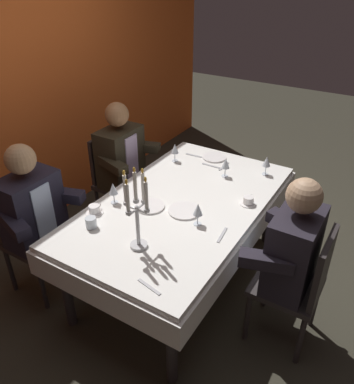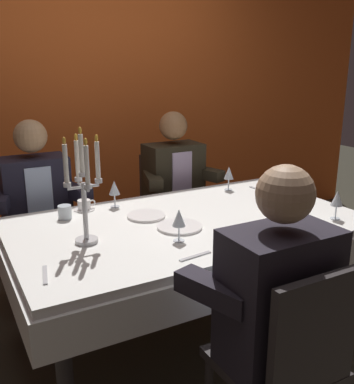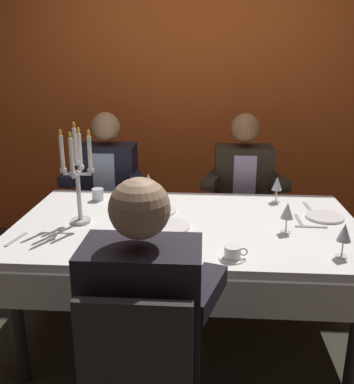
# 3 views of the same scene
# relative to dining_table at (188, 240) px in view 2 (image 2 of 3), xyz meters

# --- Properties ---
(ground_plane) EXTENTS (12.00, 12.00, 0.00)m
(ground_plane) POSITION_rel_dining_table_xyz_m (0.00, 0.00, -0.62)
(ground_plane) COLOR #302E23
(back_wall) EXTENTS (6.00, 0.12, 2.70)m
(back_wall) POSITION_rel_dining_table_xyz_m (0.00, 1.66, 0.73)
(back_wall) COLOR orange
(back_wall) RESTS_ON ground_plane
(dining_table) EXTENTS (1.94, 1.14, 0.74)m
(dining_table) POSITION_rel_dining_table_xyz_m (0.00, 0.00, 0.00)
(dining_table) COLOR white
(dining_table) RESTS_ON ground_plane
(candelabra) EXTENTS (0.19, 0.19, 0.56)m
(candelabra) POSITION_rel_dining_table_xyz_m (-0.59, -0.04, 0.38)
(candelabra) COLOR silver
(candelabra) RESTS_ON dining_table
(dinner_plate_0) EXTENTS (0.24, 0.24, 0.01)m
(dinner_plate_0) POSITION_rel_dining_table_xyz_m (-0.10, -0.08, 0.13)
(dinner_plate_0) COLOR white
(dinner_plate_0) RESTS_ON dining_table
(dinner_plate_1) EXTENTS (0.22, 0.22, 0.01)m
(dinner_plate_1) POSITION_rel_dining_table_xyz_m (-0.18, 0.16, 0.13)
(dinner_plate_1) COLOR white
(dinner_plate_1) RESTS_ON dining_table
(dinner_plate_2) EXTENTS (0.21, 0.21, 0.01)m
(dinner_plate_2) POSITION_rel_dining_table_xyz_m (0.79, 0.13, 0.13)
(dinner_plate_2) COLOR white
(dinner_plate_2) RESTS_ON dining_table
(wine_glass_0) EXTENTS (0.07, 0.07, 0.16)m
(wine_glass_0) POSITION_rel_dining_table_xyz_m (0.52, -0.10, 0.23)
(wine_glass_0) COLOR silver
(wine_glass_0) RESTS_ON dining_table
(wine_glass_1) EXTENTS (0.07, 0.07, 0.16)m
(wine_glass_1) POSITION_rel_dining_table_xyz_m (0.73, -0.38, 0.23)
(wine_glass_1) COLOR silver
(wine_glass_1) RESTS_ON dining_table
(wine_glass_2) EXTENTS (0.07, 0.07, 0.16)m
(wine_glass_2) POSITION_rel_dining_table_xyz_m (-0.19, -0.24, 0.24)
(wine_glass_2) COLOR silver
(wine_glass_2) RESTS_ON dining_table
(wine_glass_3) EXTENTS (0.07, 0.07, 0.16)m
(wine_glass_3) POSITION_rel_dining_table_xyz_m (0.55, 0.40, 0.23)
(wine_glass_3) COLOR silver
(wine_glass_3) RESTS_ON dining_table
(wine_glass_4) EXTENTS (0.07, 0.07, 0.16)m
(wine_glass_4) POSITION_rel_dining_table_xyz_m (-0.27, 0.42, 0.23)
(wine_glass_4) COLOR silver
(wine_glass_4) RESTS_ON dining_table
(water_tumbler_0) EXTENTS (0.07, 0.07, 0.08)m
(water_tumbler_0) POSITION_rel_dining_table_xyz_m (-0.59, 0.35, 0.16)
(water_tumbler_0) COLOR silver
(water_tumbler_0) RESTS_ON dining_table
(coffee_cup_0) EXTENTS (0.13, 0.12, 0.06)m
(coffee_cup_0) POSITION_rel_dining_table_xyz_m (-0.45, 0.45, 0.15)
(coffee_cup_0) COLOR white
(coffee_cup_0) RESTS_ON dining_table
(coffee_cup_1) EXTENTS (0.13, 0.12, 0.06)m
(coffee_cup_1) POSITION_rel_dining_table_xyz_m (0.23, -0.43, 0.15)
(coffee_cup_1) COLOR white
(coffee_cup_1) RESTS_ON dining_table
(fork_0) EXTENTS (0.17, 0.02, 0.01)m
(fork_0) POSITION_rel_dining_table_xyz_m (0.67, -0.02, 0.12)
(fork_0) COLOR #B7B7BC
(fork_0) RESTS_ON dining_table
(spoon_1) EXTENTS (0.05, 0.17, 0.01)m
(spoon_1) POSITION_rel_dining_table_xyz_m (-0.85, -0.30, 0.12)
(spoon_1) COLOR #B7B7BC
(spoon_1) RESTS_ON dining_table
(fork_2) EXTENTS (0.03, 0.17, 0.01)m
(fork_2) POSITION_rel_dining_table_xyz_m (0.73, 0.30, 0.12)
(fork_2) COLOR #B7B7BC
(fork_2) RESTS_ON dining_table
(fork_3) EXTENTS (0.02, 0.17, 0.01)m
(fork_3) POSITION_rel_dining_table_xyz_m (0.63, 0.08, 0.12)
(fork_3) COLOR #B7B7BC
(fork_3) RESTS_ON dining_table
(fork_4) EXTENTS (0.17, 0.04, 0.01)m
(fork_4) POSITION_rel_dining_table_xyz_m (-0.21, -0.44, 0.12)
(fork_4) COLOR #B7B7BC
(fork_4) RESTS_ON dining_table
(seated_diner_0) EXTENTS (0.63, 0.48, 1.24)m
(seated_diner_0) POSITION_rel_dining_table_xyz_m (-0.64, 0.89, 0.11)
(seated_diner_0) COLOR #2B2626
(seated_diner_0) RESTS_ON ground_plane
(seated_diner_1) EXTENTS (0.63, 0.48, 1.24)m
(seated_diner_1) POSITION_rel_dining_table_xyz_m (-0.12, -0.89, 0.11)
(seated_diner_1) COLOR #2B2626
(seated_diner_1) RESTS_ON ground_plane
(seated_diner_2) EXTENTS (0.63, 0.48, 1.24)m
(seated_diner_2) POSITION_rel_dining_table_xyz_m (0.38, 0.89, 0.11)
(seated_diner_2) COLOR #2B2626
(seated_diner_2) RESTS_ON ground_plane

